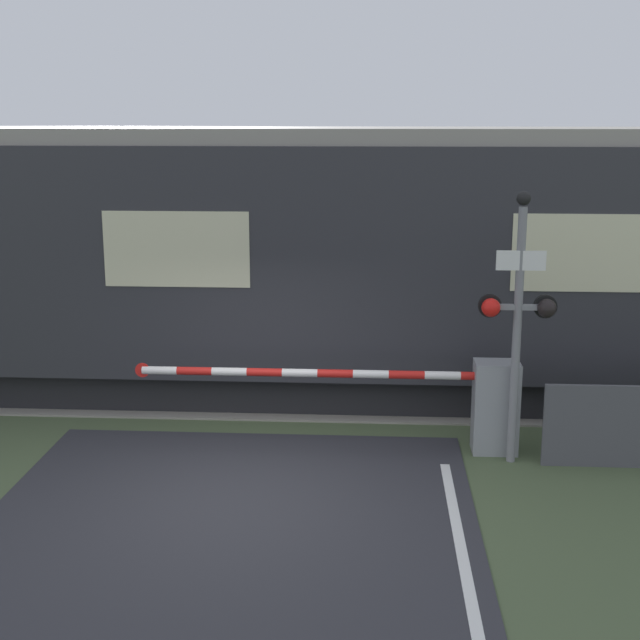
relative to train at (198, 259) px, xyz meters
name	(u,v)px	position (x,y,z in m)	size (l,w,h in m)	color
ground_plane	(240,492)	(1.27, -4.17, -2.18)	(80.00, 80.00, 0.00)	#475638
track_bed	(277,388)	(1.27, 0.00, -2.16)	(36.00, 3.20, 0.13)	gray
train	(198,259)	(0.00, 0.00, 0.00)	(21.25, 3.13, 4.27)	black
crossing_barrier	(469,402)	(4.15, -2.60, -1.49)	(5.20, 0.44, 1.26)	gray
signal_post	(518,312)	(4.69, -2.95, -0.17)	(1.00, 0.26, 3.55)	gray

